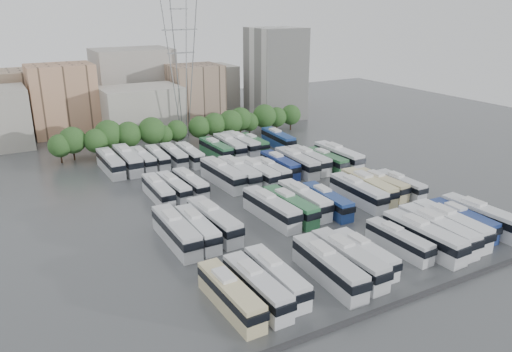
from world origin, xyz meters
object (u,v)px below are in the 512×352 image
bus_r2_s10 (297,162)px  bus_r3_s0 (110,163)px  bus_r0_s9 (423,236)px  bus_r2_s8 (271,170)px  bus_r1_s6 (290,206)px  bus_r0_s12 (462,220)px  apartment_tower (276,74)px  bus_r0_s0 (230,295)px  bus_r2_s5 (223,174)px  bus_r2_s11 (309,159)px  bus_r2_s3 (190,183)px  bus_r0_s5 (349,259)px  bus_r2_s7 (257,173)px  bus_r2_s13 (338,156)px  bus_r1_s5 (271,208)px  bus_r1_s8 (327,201)px  bus_r3_s10 (254,143)px  bus_r0_s1 (257,286)px  bus_r1_s10 (358,192)px  bus_r1_s7 (304,199)px  bus_r3_s2 (143,159)px  bus_r1_s11 (368,187)px  bus_r0_s8 (399,240)px  bus_r2_s1 (158,190)px  bus_r3_s7 (216,149)px  bus_r3_s12 (278,139)px  bus_r3_s9 (241,144)px  bus_r2_s9 (280,164)px  bus_r1_s0 (176,231)px  bus_r2_s12 (326,160)px  bus_r0_s10 (437,230)px  bus_r0_s13 (481,216)px  bus_r1_s2 (214,220)px  bus_r1_s13 (400,184)px  bus_r1_s1 (197,228)px  bus_r0_s11 (450,224)px  bus_r3_s4 (174,155)px  bus_r2_s2 (174,187)px  electricity_pylon (181,63)px  bus_r0_s2 (276,276)px  bus_r2_s6 (239,173)px  bus_r0_s4 (329,266)px  bus_r3_s5 (190,154)px  bus_r3_s1 (127,159)px  bus_r3_s8 (229,146)px

bus_r2_s10 → bus_r3_s0: 37.88m
bus_r0_s9 → bus_r2_s8: bearing=93.6°
bus_r1_s6 → bus_r0_s12: bearing=-42.9°
apartment_tower → bus_r0_s0: (-55.60, -82.29, -11.11)m
bus_r2_s5 → bus_r2_s11: bearing=-2.6°
bus_r2_s3 → bus_r2_s5: size_ratio=0.83×
bus_r0_s5 → bus_r2_s7: bearing=79.5°
bus_r0_s12 → bus_r2_s13: 34.90m
bus_r1_s5 → bus_r1_s8: 10.06m
bus_r1_s5 → bus_r3_s10: bus_r1_s5 is taller
bus_r3_s0 → bus_r0_s5: bearing=-73.9°
bus_r0_s1 → bus_r1_s10: bus_r1_s10 is taller
bus_r1_s7 → bus_r3_s2: 39.29m
bus_r1_s11 → bus_r2_s8: bearing=123.6°
bus_r2_s11 → bus_r0_s1: bearing=-131.4°
bus_r0_s8 → bus_r2_s1: 41.63m
bus_r3_s7 → bus_r3_s12: 16.47m
bus_r3_s9 → bus_r2_s9: bearing=-92.8°
bus_r1_s0 → bus_r2_s1: 17.90m
bus_r1_s6 → bus_r2_s12: bus_r1_s6 is taller
bus_r0_s10 → bus_r1_s10: 17.47m
bus_r0_s13 → bus_r0_s5: bearing=178.5°
bus_r0_s8 → bus_r1_s10: bus_r1_s10 is taller
bus_r1_s2 → bus_r2_s9: (23.12, 18.73, -0.18)m
bus_r0_s0 → bus_r2_s12: (39.80, 35.58, -0.08)m
bus_r1_s13 → bus_r2_s1: size_ratio=0.93×
bus_r0_s13 → bus_r1_s1: bearing=153.4°
bus_r0_s11 → bus_r3_s4: bearing=114.8°
bus_r1_s10 → bus_r3_s10: bearing=91.1°
bus_r2_s2 → bus_r3_s2: size_ratio=0.98×
bus_r2_s2 → bus_r2_s10: (26.51, 0.36, 0.35)m
electricity_pylon → bus_r3_s7: electricity_pylon is taller
bus_r0_s0 → bus_r0_s2: bus_r0_s0 is taller
bus_r1_s7 → bus_r2_s6: (-3.30, 17.15, 0.10)m
bus_r0_s4 → bus_r0_s13: bus_r0_s4 is taller
bus_r0_s11 → bus_r2_s2: 46.38m
bus_r0_s4 → bus_r0_s10: bearing=5.0°
bus_r1_s0 → bus_r2_s7: bus_r1_s0 is taller
bus_r0_s8 → bus_r1_s5: 20.42m
apartment_tower → bus_r3_s9: (-25.75, -27.40, -10.98)m
bus_r0_s9 → bus_r3_s2: (-23.17, 55.28, -0.29)m
bus_r1_s1 → bus_r3_s4: bearing=75.7°
bus_r0_s9 → bus_r2_s6: bus_r2_s6 is taller
bus_r1_s7 → bus_r3_s5: bus_r1_s7 is taller
bus_r2_s12 → bus_r3_s1: (-36.23, 19.61, 0.30)m
bus_r1_s8 → bus_r2_s10: bearing=73.2°
bus_r3_s8 → bus_r3_s9: bearing=10.2°
bus_r0_s12 → bus_r0_s13: size_ratio=0.90×
bus_r1_s5 → bus_r2_s9: size_ratio=1.09×
bus_r3_s8 → bus_r3_s9: 3.22m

